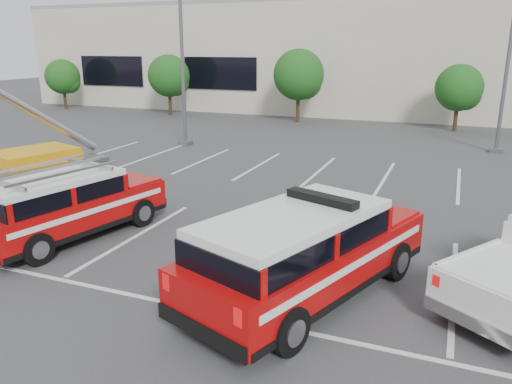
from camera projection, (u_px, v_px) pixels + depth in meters
ground at (226, 251)px, 12.62m from camera, size 120.00×120.00×0.00m
stall_markings at (283, 201)px, 16.63m from camera, size 23.00×15.00×0.01m
convention_building at (398, 50)px, 39.59m from camera, size 60.00×16.99×13.20m
tree_far_left at (64, 78)px, 40.49m from camera, size 2.77×2.77×3.99m
tree_left at (170, 77)px, 36.82m from camera, size 3.07×3.07×4.42m
tree_mid_left at (300, 77)px, 33.15m from camera, size 3.37×3.37×4.85m
tree_mid_right at (460, 89)px, 29.71m from camera, size 2.77×2.77×3.99m
light_pole_left at (182, 42)px, 24.72m from camera, size 0.90×0.60×10.24m
light_pole_mid at (511, 42)px, 22.89m from camera, size 0.90×0.60×10.24m
fire_chief_suv at (306, 258)px, 10.11m from camera, size 4.08×6.31×2.09m
ladder_suv at (67, 209)px, 13.33m from camera, size 3.09×5.41×2.01m
utility_rig at (32, 176)px, 16.94m from camera, size 4.75×4.68×3.74m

